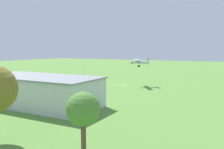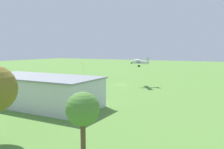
{
  "view_description": "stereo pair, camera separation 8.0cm",
  "coord_description": "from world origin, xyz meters",
  "px_view_note": "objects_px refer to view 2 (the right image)",
  "views": [
    {
      "loc": [
        -38.99,
        80.42,
        13.48
      ],
      "look_at": [
        -3.39,
        12.69,
        5.32
      ],
      "focal_mm": 38.16,
      "sensor_mm": 36.0,
      "label": 1
    },
    {
      "loc": [
        -39.06,
        80.38,
        13.48
      ],
      "look_at": [
        -3.39,
        12.69,
        5.32
      ],
      "focal_mm": 38.16,
      "sensor_mm": 36.0,
      "label": 2
    }
  ],
  "objects_px": {
    "biplane": "(140,62)",
    "person_watching_takeoff": "(76,91)",
    "person_walking_on_apron": "(35,88)",
    "car_yellow": "(21,89)",
    "car_orange": "(11,87)",
    "hangar": "(39,91)",
    "windsock": "(83,65)",
    "person_crossing_taxiway": "(47,88)",
    "tree_behind_hangar_right": "(83,110)"
  },
  "relations": [
    {
      "from": "windsock",
      "to": "person_watching_takeoff",
      "type": "bearing_deg",
      "value": 122.24
    },
    {
      "from": "biplane",
      "to": "person_watching_takeoff",
      "type": "relative_size",
      "value": 5.36
    },
    {
      "from": "biplane",
      "to": "windsock",
      "type": "relative_size",
      "value": 1.28
    },
    {
      "from": "biplane",
      "to": "person_watching_takeoff",
      "type": "height_order",
      "value": "biplane"
    },
    {
      "from": "car_orange",
      "to": "tree_behind_hangar_right",
      "type": "relative_size",
      "value": 0.53
    },
    {
      "from": "car_yellow",
      "to": "person_crossing_taxiway",
      "type": "distance_m",
      "value": 8.07
    },
    {
      "from": "car_orange",
      "to": "person_crossing_taxiway",
      "type": "height_order",
      "value": "person_crossing_taxiway"
    },
    {
      "from": "hangar",
      "to": "person_watching_takeoff",
      "type": "relative_size",
      "value": 19.6
    },
    {
      "from": "person_watching_takeoff",
      "to": "windsock",
      "type": "bearing_deg",
      "value": -57.76
    },
    {
      "from": "biplane",
      "to": "tree_behind_hangar_right",
      "type": "relative_size",
      "value": 0.98
    },
    {
      "from": "car_yellow",
      "to": "car_orange",
      "type": "xyz_separation_m",
      "value": [
        5.59,
        -0.76,
        0.04
      ]
    },
    {
      "from": "tree_behind_hangar_right",
      "to": "person_watching_takeoff",
      "type": "bearing_deg",
      "value": -52.42
    },
    {
      "from": "car_yellow",
      "to": "tree_behind_hangar_right",
      "type": "bearing_deg",
      "value": 146.14
    },
    {
      "from": "tree_behind_hangar_right",
      "to": "car_yellow",
      "type": "bearing_deg",
      "value": -33.86
    },
    {
      "from": "car_orange",
      "to": "person_walking_on_apron",
      "type": "distance_m",
      "value": 9.07
    },
    {
      "from": "person_watching_takeoff",
      "to": "person_walking_on_apron",
      "type": "height_order",
      "value": "person_walking_on_apron"
    },
    {
      "from": "person_crossing_taxiway",
      "to": "windsock",
      "type": "bearing_deg",
      "value": -70.57
    },
    {
      "from": "car_orange",
      "to": "windsock",
      "type": "relative_size",
      "value": 0.69
    },
    {
      "from": "person_walking_on_apron",
      "to": "hangar",
      "type": "bearing_deg",
      "value": 138.54
    },
    {
      "from": "car_yellow",
      "to": "windsock",
      "type": "relative_size",
      "value": 0.64
    },
    {
      "from": "person_crossing_taxiway",
      "to": "person_walking_on_apron",
      "type": "xyz_separation_m",
      "value": [
        2.72,
        2.82,
        -0.02
      ]
    },
    {
      "from": "biplane",
      "to": "person_walking_on_apron",
      "type": "xyz_separation_m",
      "value": [
        25.65,
        26.89,
        -7.87
      ]
    },
    {
      "from": "biplane",
      "to": "car_yellow",
      "type": "distance_m",
      "value": 42.04
    },
    {
      "from": "person_watching_takeoff",
      "to": "tree_behind_hangar_right",
      "type": "relative_size",
      "value": 0.18
    },
    {
      "from": "car_orange",
      "to": "windsock",
      "type": "height_order",
      "value": "windsock"
    },
    {
      "from": "person_watching_takeoff",
      "to": "car_orange",
      "type": "bearing_deg",
      "value": 11.96
    },
    {
      "from": "person_crossing_taxiway",
      "to": "tree_behind_hangar_right",
      "type": "relative_size",
      "value": 0.21
    },
    {
      "from": "person_watching_takeoff",
      "to": "person_walking_on_apron",
      "type": "xyz_separation_m",
      "value": [
        14.07,
        3.07,
        0.1
      ]
    },
    {
      "from": "person_watching_takeoff",
      "to": "person_crossing_taxiway",
      "type": "xyz_separation_m",
      "value": [
        11.35,
        0.25,
        0.12
      ]
    },
    {
      "from": "biplane",
      "to": "tree_behind_hangar_right",
      "type": "xyz_separation_m",
      "value": [
        -15.91,
        59.53,
        -2.42
      ]
    },
    {
      "from": "hangar",
      "to": "person_watching_takeoff",
      "type": "distance_m",
      "value": 17.3
    },
    {
      "from": "car_yellow",
      "to": "person_watching_takeoff",
      "type": "relative_size",
      "value": 2.7
    },
    {
      "from": "biplane",
      "to": "car_orange",
      "type": "relative_size",
      "value": 1.85
    },
    {
      "from": "person_watching_takeoff",
      "to": "windsock",
      "type": "distance_m",
      "value": 48.91
    },
    {
      "from": "windsock",
      "to": "tree_behind_hangar_right",
      "type": "bearing_deg",
      "value": 124.8
    },
    {
      "from": "car_yellow",
      "to": "person_walking_on_apron",
      "type": "bearing_deg",
      "value": -142.35
    },
    {
      "from": "person_watching_takeoff",
      "to": "windsock",
      "type": "xyz_separation_m",
      "value": [
        25.96,
        -41.16,
        4.92
      ]
    },
    {
      "from": "biplane",
      "to": "windsock",
      "type": "bearing_deg",
      "value": -24.8
    },
    {
      "from": "car_orange",
      "to": "person_watching_takeoff",
      "type": "relative_size",
      "value": 2.89
    },
    {
      "from": "car_orange",
      "to": "person_crossing_taxiway",
      "type": "distance_m",
      "value": 12.5
    },
    {
      "from": "car_orange",
      "to": "tree_behind_hangar_right",
      "type": "xyz_separation_m",
      "value": [
        -50.44,
        30.85,
        5.46
      ]
    },
    {
      "from": "biplane",
      "to": "car_yellow",
      "type": "relative_size",
      "value": 1.99
    },
    {
      "from": "person_walking_on_apron",
      "to": "car_orange",
      "type": "bearing_deg",
      "value": 11.39
    },
    {
      "from": "person_crossing_taxiway",
      "to": "biplane",
      "type": "bearing_deg",
      "value": -133.61
    },
    {
      "from": "windsock",
      "to": "person_walking_on_apron",
      "type": "bearing_deg",
      "value": 105.04
    },
    {
      "from": "tree_behind_hangar_right",
      "to": "windsock",
      "type": "relative_size",
      "value": 1.31
    },
    {
      "from": "person_crossing_taxiway",
      "to": "windsock",
      "type": "height_order",
      "value": "windsock"
    },
    {
      "from": "car_yellow",
      "to": "person_crossing_taxiway",
      "type": "height_order",
      "value": "person_crossing_taxiway"
    },
    {
      "from": "person_walking_on_apron",
      "to": "windsock",
      "type": "height_order",
      "value": "windsock"
    },
    {
      "from": "car_yellow",
      "to": "car_orange",
      "type": "height_order",
      "value": "car_orange"
    }
  ]
}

